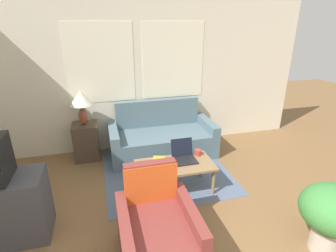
% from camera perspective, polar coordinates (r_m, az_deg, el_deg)
% --- Properties ---
extents(wall_back, '(5.99, 0.06, 2.60)m').
position_cam_1_polar(wall_back, '(4.68, -5.55, 10.80)').
color(wall_back, silver).
rests_on(wall_back, ground_plane).
extents(rug, '(1.88, 1.86, 0.01)m').
position_cam_1_polar(rug, '(4.21, -0.60, -9.53)').
color(rug, slate).
rests_on(rug, ground_plane).
extents(couch, '(1.79, 0.85, 0.90)m').
position_cam_1_polar(couch, '(4.63, -1.43, -2.77)').
color(couch, slate).
rests_on(couch, ground_plane).
extents(armchair, '(0.73, 0.83, 0.89)m').
position_cam_1_polar(armchair, '(2.76, -2.30, -22.27)').
color(armchair, brown).
rests_on(armchair, ground_plane).
extents(side_table, '(0.40, 0.40, 0.62)m').
position_cam_1_polar(side_table, '(4.64, -17.36, -3.22)').
color(side_table, '#4C3D2D').
rests_on(side_table, ground_plane).
extents(table_lamp, '(0.37, 0.37, 0.56)m').
position_cam_1_polar(table_lamp, '(4.39, -18.39, 5.24)').
color(table_lamp, brown).
rests_on(table_lamp, side_table).
extents(coffee_table, '(1.04, 0.55, 0.41)m').
position_cam_1_polar(coffee_table, '(3.58, 1.58, -8.93)').
color(coffee_table, '#8E704C').
rests_on(coffee_table, ground_plane).
extents(laptop, '(0.31, 0.32, 0.26)m').
position_cam_1_polar(laptop, '(3.65, 3.47, -6.41)').
color(laptop, black).
rests_on(laptop, coffee_table).
extents(cup_navy, '(0.07, 0.07, 0.09)m').
position_cam_1_polar(cup_navy, '(3.33, -0.07, -9.61)').
color(cup_navy, teal).
rests_on(cup_navy, coffee_table).
extents(cup_yellow, '(0.10, 0.10, 0.08)m').
position_cam_1_polar(cup_yellow, '(3.78, 6.51, -5.75)').
color(cup_yellow, '#B23D38').
rests_on(cup_yellow, coffee_table).
extents(cup_white, '(0.09, 0.09, 0.10)m').
position_cam_1_polar(cup_white, '(3.32, -2.79, -9.71)').
color(cup_white, teal).
rests_on(cup_white, coffee_table).
extents(book_red, '(0.20, 0.20, 0.04)m').
position_cam_1_polar(book_red, '(3.63, -1.98, -7.30)').
color(book_red, gold).
rests_on(book_red, coffee_table).
extents(potted_plant, '(0.63, 0.63, 0.74)m').
position_cam_1_polar(potted_plant, '(3.12, 32.18, -15.63)').
color(potted_plant, '#BCB2A3').
rests_on(potted_plant, ground_plane).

